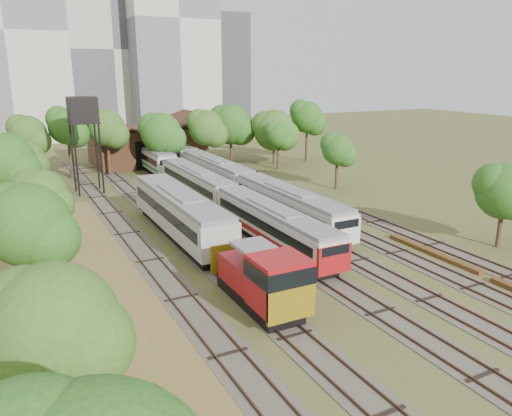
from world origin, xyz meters
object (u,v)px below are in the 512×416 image
railcar_red_set (229,201)px  railcar_green_set (216,173)px  shunter_locomotive (266,281)px  water_tower (83,112)px

railcar_red_set → railcar_green_set: railcar_green_set is taller
shunter_locomotive → water_tower: size_ratio=0.73×
railcar_green_set → shunter_locomotive: bearing=-107.7°
railcar_green_set → shunter_locomotive: shunter_locomotive is taller
shunter_locomotive → water_tower: water_tower is taller
railcar_red_set → water_tower: 21.52m
railcar_green_set → water_tower: water_tower is taller
shunter_locomotive → railcar_red_set: bearing=72.0°
railcar_red_set → railcar_green_set: bearing=72.7°
railcar_red_set → railcar_green_set: size_ratio=0.66×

